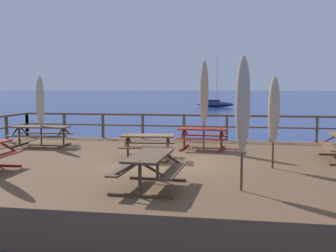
% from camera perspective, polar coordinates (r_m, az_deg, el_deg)
% --- Properties ---
extents(ground_plane, '(600.00, 600.00, 0.00)m').
position_cam_1_polar(ground_plane, '(12.47, -0.59, -8.91)').
color(ground_plane, navy).
extents(wooden_deck, '(14.80, 10.29, 0.86)m').
position_cam_1_polar(wooden_deck, '(12.36, -0.59, -6.97)').
color(wooden_deck, brown).
rests_on(wooden_deck, ground).
extents(railing_waterside_far, '(14.60, 0.10, 1.09)m').
position_cam_1_polar(railing_waterside_far, '(17.07, 2.31, 0.54)').
color(railing_waterside_far, brown).
rests_on(railing_waterside_far, wooden_deck).
extents(picnic_table_front_left, '(1.76, 1.56, 0.78)m').
position_cam_1_polar(picnic_table_front_left, '(12.53, -2.90, -2.25)').
color(picnic_table_front_left, brown).
rests_on(picnic_table_front_left, wooden_deck).
extents(picnic_table_mid_left, '(2.18, 1.48, 0.78)m').
position_cam_1_polar(picnic_table_mid_left, '(15.97, -17.68, -0.75)').
color(picnic_table_mid_left, brown).
rests_on(picnic_table_mid_left, wooden_deck).
extents(picnic_table_back_right, '(1.84, 1.54, 0.78)m').
position_cam_1_polar(picnic_table_back_right, '(14.52, 4.98, -1.16)').
color(picnic_table_back_right, maroon).
rests_on(picnic_table_back_right, wooden_deck).
extents(picnic_table_front_right, '(1.48, 1.98, 0.78)m').
position_cam_1_polar(picnic_table_front_right, '(8.95, -2.67, -5.39)').
color(picnic_table_front_right, brown).
rests_on(picnic_table_front_right, wooden_deck).
extents(patio_umbrella_short_mid, '(0.32, 0.32, 2.56)m').
position_cam_1_polar(patio_umbrella_short_mid, '(11.36, 14.90, 2.21)').
color(patio_umbrella_short_mid, '#4C3828').
rests_on(patio_umbrella_short_mid, wooden_deck).
extents(patio_umbrella_tall_front, '(0.32, 0.32, 2.69)m').
position_cam_1_polar(patio_umbrella_tall_front, '(15.97, -17.79, 3.38)').
color(patio_umbrella_tall_front, '#4C3828').
rests_on(patio_umbrella_tall_front, wooden_deck).
extents(patio_umbrella_tall_mid_left, '(0.32, 0.32, 3.22)m').
position_cam_1_polar(patio_umbrella_tall_mid_left, '(14.40, 5.18, 4.74)').
color(patio_umbrella_tall_mid_left, '#4C3828').
rests_on(patio_umbrella_tall_mid_left, wooden_deck).
extents(patio_umbrella_short_back, '(0.32, 0.32, 2.94)m').
position_cam_1_polar(patio_umbrella_short_back, '(8.71, 10.63, 2.91)').
color(patio_umbrella_short_back, '#4C3828').
rests_on(patio_umbrella_short_back, wooden_deck).
extents(sailboat_distant, '(6.22, 3.56, 7.72)m').
position_cam_1_polar(sailboat_distant, '(61.54, 6.68, 3.19)').
color(sailboat_distant, navy).
rests_on(sailboat_distant, ground).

